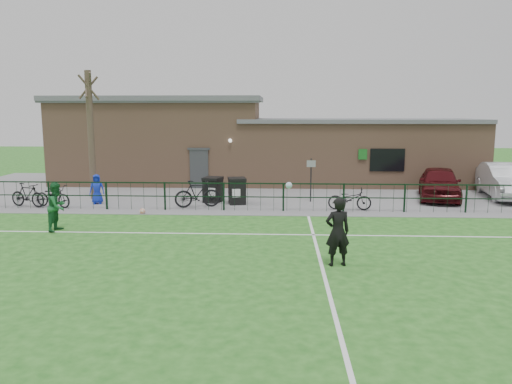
{
  "coord_description": "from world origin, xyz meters",
  "views": [
    {
      "loc": [
        0.84,
        -12.52,
        4.17
      ],
      "look_at": [
        0.0,
        5.0,
        1.3
      ],
      "focal_mm": 35.0,
      "sensor_mm": 36.0,
      "label": 1
    }
  ],
  "objects_px": {
    "bicycle_c": "(53,196)",
    "spectator_child": "(97,189)",
    "bare_tree": "(91,136)",
    "bicycle_e": "(350,199)",
    "bicycle_b": "(28,195)",
    "car_maroon": "(439,183)",
    "ball_ground": "(142,211)",
    "sign_post": "(311,180)",
    "outfield_player": "(57,207)",
    "wheelie_bin_right": "(237,192)",
    "bicycle_d": "(197,194)",
    "car_silver": "(506,181)",
    "wheelie_bin_left": "(213,191)"
  },
  "relations": [
    {
      "from": "bare_tree",
      "to": "wheelie_bin_right",
      "type": "xyz_separation_m",
      "value": [
        6.93,
        -0.97,
        -2.43
      ]
    },
    {
      "from": "wheelie_bin_right",
      "to": "spectator_child",
      "type": "distance_m",
      "value": 6.3
    },
    {
      "from": "bicycle_d",
      "to": "car_maroon",
      "type": "bearing_deg",
      "value": -92.71
    },
    {
      "from": "outfield_player",
      "to": "bare_tree",
      "type": "bearing_deg",
      "value": 16.63
    },
    {
      "from": "wheelie_bin_right",
      "to": "bicycle_d",
      "type": "xyz_separation_m",
      "value": [
        -1.64,
        -0.93,
        0.05
      ]
    },
    {
      "from": "car_maroon",
      "to": "ball_ground",
      "type": "height_order",
      "value": "car_maroon"
    },
    {
      "from": "bicycle_c",
      "to": "outfield_player",
      "type": "xyz_separation_m",
      "value": [
        2.06,
        -4.11,
        0.35
      ]
    },
    {
      "from": "car_maroon",
      "to": "ball_ground",
      "type": "distance_m",
      "value": 13.76
    },
    {
      "from": "bicycle_d",
      "to": "ball_ground",
      "type": "bearing_deg",
      "value": 109.39
    },
    {
      "from": "wheelie_bin_right",
      "to": "bicycle_b",
      "type": "xyz_separation_m",
      "value": [
        -9.04,
        -1.2,
        -0.02
      ]
    },
    {
      "from": "bare_tree",
      "to": "ball_ground",
      "type": "relative_size",
      "value": 25.19
    },
    {
      "from": "sign_post",
      "to": "bicycle_b",
      "type": "distance_m",
      "value": 12.53
    },
    {
      "from": "bare_tree",
      "to": "wheelie_bin_right",
      "type": "distance_m",
      "value": 7.41
    },
    {
      "from": "bicycle_b",
      "to": "sign_post",
      "type": "bearing_deg",
      "value": -66.25
    },
    {
      "from": "sign_post",
      "to": "outfield_player",
      "type": "bearing_deg",
      "value": -147.02
    },
    {
      "from": "bicycle_c",
      "to": "car_silver",
      "type": "bearing_deg",
      "value": -61.43
    },
    {
      "from": "wheelie_bin_right",
      "to": "bare_tree",
      "type": "bearing_deg",
      "value": 160.68
    },
    {
      "from": "ball_ground",
      "to": "bicycle_b",
      "type": "bearing_deg",
      "value": 167.73
    },
    {
      "from": "sign_post",
      "to": "bicycle_b",
      "type": "relative_size",
      "value": 1.15
    },
    {
      "from": "sign_post",
      "to": "car_silver",
      "type": "xyz_separation_m",
      "value": [
        9.38,
        1.46,
        -0.17
      ]
    },
    {
      "from": "spectator_child",
      "to": "ball_ground",
      "type": "bearing_deg",
      "value": -51.05
    },
    {
      "from": "car_maroon",
      "to": "bicycle_b",
      "type": "xyz_separation_m",
      "value": [
        -18.5,
        -2.87,
        -0.24
      ]
    },
    {
      "from": "car_silver",
      "to": "bicycle_b",
      "type": "distance_m",
      "value": 22.02
    },
    {
      "from": "bicycle_d",
      "to": "bicycle_e",
      "type": "relative_size",
      "value": 1.1
    },
    {
      "from": "car_maroon",
      "to": "spectator_child",
      "type": "distance_m",
      "value": 15.88
    },
    {
      "from": "bicycle_d",
      "to": "spectator_child",
      "type": "bearing_deg",
      "value": 66.53
    },
    {
      "from": "spectator_child",
      "to": "outfield_player",
      "type": "distance_m",
      "value": 5.01
    },
    {
      "from": "spectator_child",
      "to": "car_maroon",
      "type": "bearing_deg",
      "value": -5.77
    },
    {
      "from": "wheelie_bin_right",
      "to": "outfield_player",
      "type": "height_order",
      "value": "outfield_player"
    },
    {
      "from": "bare_tree",
      "to": "car_silver",
      "type": "relative_size",
      "value": 1.19
    },
    {
      "from": "spectator_child",
      "to": "ball_ground",
      "type": "distance_m",
      "value": 3.38
    },
    {
      "from": "bare_tree",
      "to": "wheelie_bin_right",
      "type": "relative_size",
      "value": 5.5
    },
    {
      "from": "bicycle_e",
      "to": "bicycle_b",
      "type": "bearing_deg",
      "value": 95.26
    },
    {
      "from": "wheelie_bin_right",
      "to": "car_silver",
      "type": "xyz_separation_m",
      "value": [
        12.72,
        2.12,
        0.28
      ]
    },
    {
      "from": "car_silver",
      "to": "outfield_player",
      "type": "height_order",
      "value": "outfield_player"
    },
    {
      "from": "wheelie_bin_right",
      "to": "bicycle_b",
      "type": "bearing_deg",
      "value": 176.22
    },
    {
      "from": "wheelie_bin_left",
      "to": "bicycle_b",
      "type": "distance_m",
      "value": 8.05
    },
    {
      "from": "car_maroon",
      "to": "bicycle_e",
      "type": "bearing_deg",
      "value": -134.04
    },
    {
      "from": "bare_tree",
      "to": "wheelie_bin_right",
      "type": "height_order",
      "value": "bare_tree"
    },
    {
      "from": "bare_tree",
      "to": "bicycle_b",
      "type": "relative_size",
      "value": 3.45
    },
    {
      "from": "bicycle_c",
      "to": "bicycle_d",
      "type": "distance_m",
      "value": 6.28
    },
    {
      "from": "sign_post",
      "to": "outfield_player",
      "type": "relative_size",
      "value": 1.17
    },
    {
      "from": "wheelie_bin_right",
      "to": "sign_post",
      "type": "relative_size",
      "value": 0.55
    },
    {
      "from": "wheelie_bin_right",
      "to": "spectator_child",
      "type": "height_order",
      "value": "spectator_child"
    },
    {
      "from": "car_maroon",
      "to": "bicycle_e",
      "type": "relative_size",
      "value": 2.48
    },
    {
      "from": "bare_tree",
      "to": "bicycle_c",
      "type": "relative_size",
      "value": 3.27
    },
    {
      "from": "bicycle_e",
      "to": "ball_ground",
      "type": "bearing_deg",
      "value": 103.08
    },
    {
      "from": "bicycle_c",
      "to": "spectator_child",
      "type": "height_order",
      "value": "spectator_child"
    },
    {
      "from": "bicycle_b",
      "to": "bicycle_e",
      "type": "distance_m",
      "value": 13.91
    },
    {
      "from": "bare_tree",
      "to": "spectator_child",
      "type": "height_order",
      "value": "bare_tree"
    }
  ]
}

